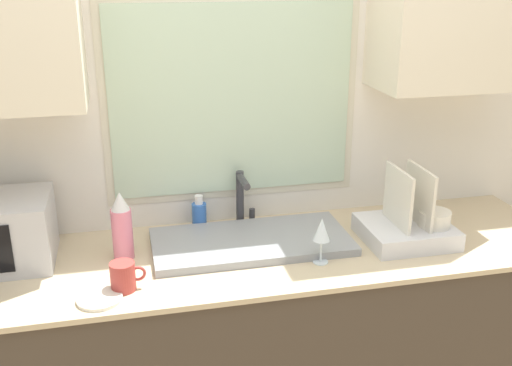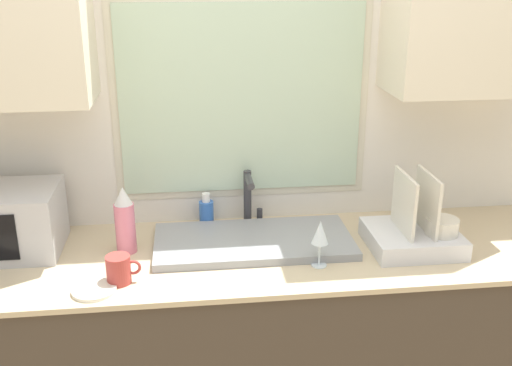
% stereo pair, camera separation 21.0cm
% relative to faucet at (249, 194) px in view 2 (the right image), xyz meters
% --- Properties ---
extents(countertop, '(2.44, 0.66, 0.89)m').
position_rel_faucet_xyz_m(countertop, '(-0.02, -0.24, -0.58)').
color(countertop, '#42382D').
rests_on(countertop, ground_plane).
extents(wall_back, '(6.00, 0.38, 2.60)m').
position_rel_faucet_xyz_m(wall_back, '(-0.02, 0.06, 0.38)').
color(wall_back, silver).
rests_on(wall_back, ground_plane).
extents(sink_basin, '(0.75, 0.36, 0.03)m').
position_rel_faucet_xyz_m(sink_basin, '(-0.00, -0.19, -0.12)').
color(sink_basin, gray).
rests_on(sink_basin, countertop).
extents(faucet, '(0.08, 0.16, 0.23)m').
position_rel_faucet_xyz_m(faucet, '(0.00, 0.00, 0.00)').
color(faucet, '#333338').
rests_on(faucet, countertop).
extents(dish_rack, '(0.33, 0.30, 0.29)m').
position_rel_faucet_xyz_m(dish_rack, '(0.59, -0.28, -0.07)').
color(dish_rack, silver).
rests_on(dish_rack, countertop).
extents(spray_bottle, '(0.07, 0.07, 0.25)m').
position_rel_faucet_xyz_m(spray_bottle, '(-0.48, -0.19, -0.01)').
color(spray_bottle, '#D8728C').
rests_on(spray_bottle, countertop).
extents(soap_bottle, '(0.06, 0.06, 0.14)m').
position_rel_faucet_xyz_m(soap_bottle, '(-0.17, 0.02, -0.08)').
color(soap_bottle, blue).
rests_on(soap_bottle, countertop).
extents(mug_near_sink, '(0.12, 0.08, 0.10)m').
position_rel_faucet_xyz_m(mug_near_sink, '(-0.48, -0.42, -0.08)').
color(mug_near_sink, '#A53833').
rests_on(mug_near_sink, countertop).
extents(wine_glass, '(0.06, 0.06, 0.17)m').
position_rel_faucet_xyz_m(wine_glass, '(0.21, -0.38, -0.01)').
color(wine_glass, silver).
rests_on(wine_glass, countertop).
extents(small_plate, '(0.14, 0.14, 0.01)m').
position_rel_faucet_xyz_m(small_plate, '(-0.56, -0.47, -0.13)').
color(small_plate, silver).
rests_on(small_plate, countertop).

